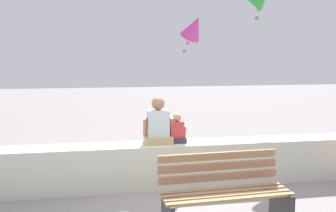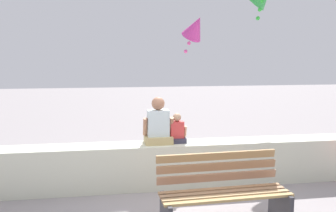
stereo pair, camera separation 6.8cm
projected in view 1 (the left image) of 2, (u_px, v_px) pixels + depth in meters
seawall_ledge at (168, 164)px, 5.79m from camera, size 6.31×0.51×0.71m
park_bench at (224, 194)px, 4.38m from camera, size 1.60×0.68×0.88m
person_adult at (158, 125)px, 5.70m from camera, size 0.49×0.36×0.74m
person_child at (177, 131)px, 5.77m from camera, size 0.31×0.23×0.48m
kite_magenta at (194, 28)px, 8.11m from camera, size 0.76×0.82×0.92m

